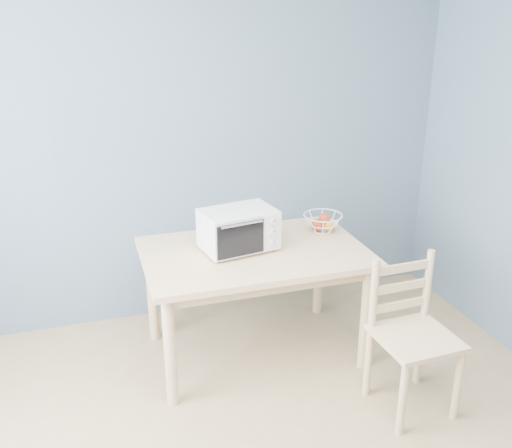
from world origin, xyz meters
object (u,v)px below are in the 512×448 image
object	(u,v)px
dining_table	(254,265)
fruit_basket	(323,222)
toaster_oven	(236,230)
dining_chair	(411,337)

from	to	relation	value
dining_table	fruit_basket	xyz separation A→B (m)	(0.54, 0.17, 0.17)
dining_table	toaster_oven	bearing A→B (deg)	162.41
toaster_oven	dining_chair	xyz separation A→B (m)	(0.80, -0.80, -0.45)
dining_chair	dining_table	bearing A→B (deg)	129.55
dining_table	fruit_basket	size ratio (longest dim) A/B	4.04
fruit_basket	dining_chair	xyz separation A→B (m)	(0.15, -0.93, -0.38)
dining_table	dining_chair	bearing A→B (deg)	-48.05
dining_table	fruit_basket	bearing A→B (deg)	17.12
fruit_basket	dining_chair	distance (m)	1.02
fruit_basket	dining_chair	size ratio (longest dim) A/B	0.39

